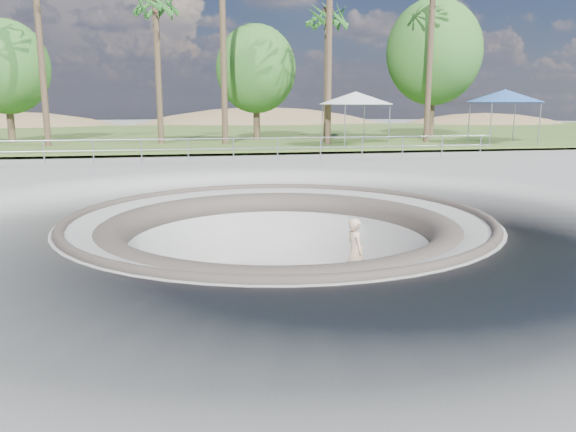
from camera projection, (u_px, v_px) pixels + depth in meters
name	position (u px, v px, depth m)	size (l,w,h in m)	color
ground	(279.00, 217.00, 13.62)	(180.00, 180.00, 0.00)	#A09F9B
skate_bowl	(279.00, 289.00, 13.98)	(14.00, 14.00, 4.10)	#A09F9B
grass_strip	(209.00, 134.00, 46.33)	(180.00, 36.00, 0.12)	#415F26
distant_hills	(232.00, 181.00, 70.77)	(103.20, 45.00, 28.60)	olive
safety_railing	(234.00, 149.00, 25.04)	(25.00, 0.06, 1.03)	#979B9F
skateboard	(354.00, 285.00, 14.25)	(0.89, 0.41, 0.09)	olive
skater	(355.00, 252.00, 14.07)	(0.63, 0.41, 1.73)	beige
canopy_white	(356.00, 98.00, 32.75)	(5.99, 5.99, 3.09)	#979B9F
canopy_blue	(505.00, 96.00, 34.38)	(6.43, 6.43, 3.26)	#979B9F
palm_b	(155.00, 7.00, 32.67)	(2.60, 2.60, 9.35)	brown
palm_d	(328.00, 19.00, 34.72)	(2.60, 2.60, 8.92)	brown
bushy_tree_left	(5.00, 67.00, 34.28)	(5.25, 4.77, 7.58)	brown
bushy_tree_mid	(256.00, 69.00, 37.08)	(5.29, 4.81, 7.64)	brown
bushy_tree_right	(434.00, 52.00, 39.23)	(6.72, 6.11, 9.70)	brown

